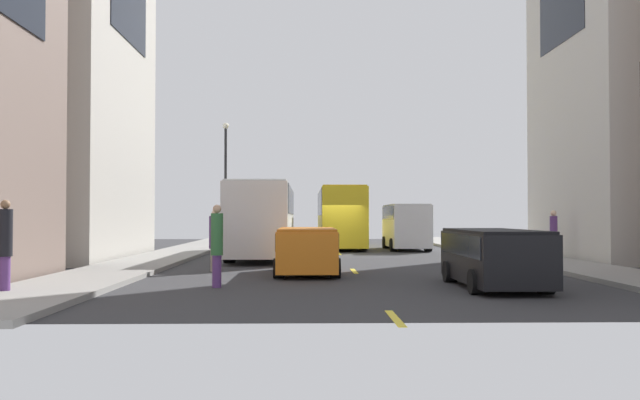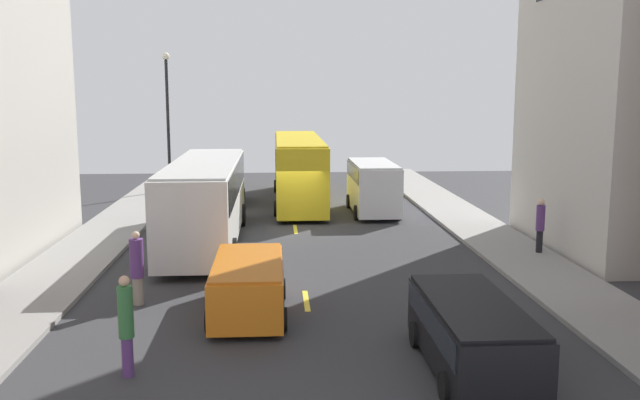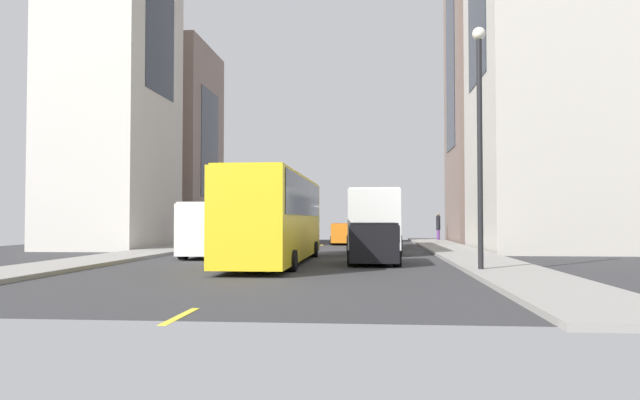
{
  "view_description": "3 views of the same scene",
  "coord_description": "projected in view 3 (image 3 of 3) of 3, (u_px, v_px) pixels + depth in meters",
  "views": [
    {
      "loc": [
        -1.68,
        -33.32,
        1.93
      ],
      "look_at": [
        -0.93,
        1.84,
        2.79
      ],
      "focal_mm": 36.76,
      "sensor_mm": 36.0,
      "label": 1
    },
    {
      "loc": [
        -0.87,
        -29.82,
        6.09
      ],
      "look_at": [
        1.07,
        -0.48,
        1.39
      ],
      "focal_mm": 38.42,
      "sensor_mm": 36.0,
      "label": 2
    },
    {
      "loc": [
        -3.58,
        32.01,
        1.81
      ],
      "look_at": [
        -0.68,
        -1.09,
        2.88
      ],
      "focal_mm": 33.85,
      "sensor_mm": 36.0,
      "label": 3
    }
  ],
  "objects": [
    {
      "name": "car_black_2",
      "position": [
        374.0,
        240.0,
        24.38
      ],
      "size": [
        2.05,
        4.28,
        1.67
      ],
      "color": "black",
      "rests_on": "ground"
    },
    {
      "name": "pedestrian_crossing_near",
      "position": [
        177.0,
        228.0,
        38.49
      ],
      "size": [
        0.32,
        0.32,
        2.02
      ],
      "rotation": [
        0.0,
        0.0,
        2.81
      ],
      "color": "black",
      "rests_on": "ground"
    },
    {
      "name": "streetlamp_near",
      "position": [
        480.0,
        123.0,
        20.29
      ],
      "size": [
        0.44,
        0.44,
        8.17
      ],
      "color": "black",
      "rests_on": "ground"
    },
    {
      "name": "pedestrian_crossing_mid",
      "position": [
        391.0,
        229.0,
        42.2
      ],
      "size": [
        0.39,
        0.39,
        2.15
      ],
      "rotation": [
        0.0,
        0.0,
        0.12
      ],
      "color": "gray",
      "rests_on": "ground"
    },
    {
      "name": "traffic_light_near_corner",
      "position": [
        243.0,
        191.0,
        49.72
      ],
      "size": [
        0.32,
        0.44,
        5.75
      ],
      "color": "black",
      "rests_on": "ground"
    },
    {
      "name": "building_east_0",
      "position": [
        170.0,
        144.0,
        49.66
      ],
      "size": [
        6.82,
        9.28,
        15.97
      ],
      "color": "#7A665B",
      "rests_on": "ground"
    },
    {
      "name": "sidewalk_west",
      "position": [
        460.0,
        253.0,
        31.42
      ],
      "size": [
        2.83,
        44.0,
        0.15
      ],
      "primitive_type": "cube",
      "color": "gray",
      "rests_on": "ground"
    },
    {
      "name": "car_orange_0",
      "position": [
        346.0,
        232.0,
        43.57
      ],
      "size": [
        2.08,
        4.44,
        1.52
      ],
      "color": "orange",
      "rests_on": "ground"
    },
    {
      "name": "pedestrian_waiting_curb",
      "position": [
        379.0,
        227.0,
        47.32
      ],
      "size": [
        0.33,
        0.33,
        2.24
      ],
      "rotation": [
        0.0,
        0.0,
        4.83
      ],
      "color": "#593372",
      "rests_on": "ground"
    },
    {
      "name": "ground_plane",
      "position": [
        305.0,
        253.0,
        32.13
      ],
      "size": [
        43.02,
        43.02,
        0.0
      ],
      "primitive_type": "plane",
      "color": "#333335"
    },
    {
      "name": "city_bus_white",
      "position": [
        374.0,
        216.0,
        34.49
      ],
      "size": [
        2.8,
        11.67,
        3.35
      ],
      "color": "silver",
      "rests_on": "ground"
    },
    {
      "name": "lane_stripe_2",
      "position": [
        305.0,
        253.0,
        32.13
      ],
      "size": [
        0.16,
        2.0,
        0.01
      ],
      "primitive_type": "cube",
      "color": "yellow",
      "rests_on": "ground"
    },
    {
      "name": "car_black_1",
      "position": [
        285.0,
        230.0,
        48.17
      ],
      "size": [
        2.06,
        4.79,
        1.56
      ],
      "color": "black",
      "rests_on": "ground"
    },
    {
      "name": "lane_stripe_0",
      "position": [
        332.0,
        240.0,
        53.03
      ],
      "size": [
        0.16,
        2.0,
        0.01
      ],
      "primitive_type": "cube",
      "color": "yellow",
      "rests_on": "ground"
    },
    {
      "name": "lane_stripe_4",
      "position": [
        180.0,
        316.0,
        11.22
      ],
      "size": [
        0.16,
        2.0,
        0.01
      ],
      "primitive_type": "cube",
      "color": "yellow",
      "rests_on": "ground"
    },
    {
      "name": "sidewalk_east",
      "position": [
        158.0,
        251.0,
        32.83
      ],
      "size": [
        2.83,
        44.0,
        0.15
      ],
      "primitive_type": "cube",
      "color": "gray",
      "rests_on": "ground"
    },
    {
      "name": "building_west_0",
      "position": [
        515.0,
        35.0,
        47.0
      ],
      "size": [
        9.99,
        8.88,
        32.34
      ],
      "color": "#7A665B",
      "rests_on": "ground"
    },
    {
      "name": "lane_stripe_3",
      "position": [
        273.0,
        269.0,
        21.67
      ],
      "size": [
        0.16,
        2.0,
        0.01
      ],
      "primitive_type": "cube",
      "color": "yellow",
      "rests_on": "ground"
    },
    {
      "name": "pedestrian_walking_far",
      "position": [
        438.0,
        226.0,
        48.82
      ],
      "size": [
        0.34,
        0.34,
        2.17
      ],
      "rotation": [
        0.0,
        0.0,
        2.1
      ],
      "color": "#593372",
      "rests_on": "ground"
    },
    {
      "name": "streetcar_yellow",
      "position": [
        276.0,
        212.0,
        24.93
      ],
      "size": [
        2.7,
        12.8,
        3.59
      ],
      "color": "yellow",
      "rests_on": "ground"
    },
    {
      "name": "delivery_van_white",
      "position": [
        214.0,
        226.0,
        28.79
      ],
      "size": [
        2.25,
        5.48,
        2.58
      ],
      "color": "white",
      "rests_on": "ground"
    },
    {
      "name": "lane_stripe_1",
      "position": [
        322.0,
        245.0,
        42.58
      ],
      "size": [
        0.16,
        2.0,
        0.01
      ],
      "primitive_type": "cube",
      "color": "yellow",
      "rests_on": "ground"
    }
  ]
}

